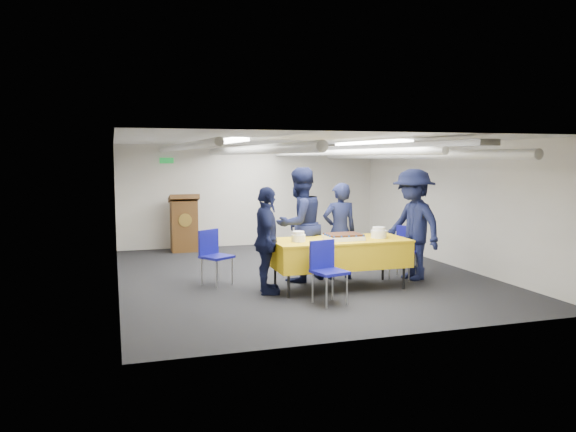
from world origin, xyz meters
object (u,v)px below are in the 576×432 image
(chair_left, at_px, (213,251))
(sailor_a, at_px, (340,231))
(serving_table, at_px, (339,253))
(sailor_d, at_px, (413,225))
(chair_near, at_px, (326,265))
(podium, at_px, (184,223))
(sailor_b, at_px, (300,224))
(sailor_c, at_px, (267,240))
(sheet_cake, at_px, (344,237))
(chair_right, at_px, (405,246))

(chair_left, bearing_deg, sailor_a, -7.06)
(serving_table, bearing_deg, chair_left, 153.95)
(chair_left, relative_size, sailor_d, 0.47)
(chair_near, relative_size, chair_left, 1.00)
(podium, height_order, chair_left, podium)
(chair_near, distance_m, sailor_a, 1.60)
(sailor_a, distance_m, sailor_b, 0.69)
(sailor_b, bearing_deg, sailor_d, 142.88)
(chair_left, xyz_separation_m, sailor_d, (3.22, -0.63, 0.39))
(chair_left, height_order, sailor_b, sailor_b)
(podium, xyz_separation_m, sailor_c, (0.71, -4.16, 0.18))
(chair_left, bearing_deg, sheet_cake, -27.31)
(podium, distance_m, chair_right, 4.98)
(sheet_cake, xyz_separation_m, sailor_d, (1.38, 0.32, 0.10))
(sheet_cake, height_order, chair_right, chair_right)
(sailor_c, bearing_deg, sailor_a, -56.17)
(podium, distance_m, sailor_a, 4.16)
(podium, relative_size, chair_left, 1.44)
(chair_right, xyz_separation_m, sailor_c, (-2.51, -0.37, 0.27))
(chair_left, height_order, sailor_d, sailor_d)
(sailor_b, bearing_deg, sailor_c, 19.36)
(podium, bearing_deg, serving_table, -65.99)
(podium, bearing_deg, sailor_a, -59.13)
(chair_right, relative_size, sailor_a, 0.54)
(chair_right, bearing_deg, sheet_cake, -160.65)
(podium, distance_m, chair_near, 5.12)
(chair_left, height_order, sailor_c, sailor_c)
(sailor_b, relative_size, sailor_d, 1.02)
(chair_near, xyz_separation_m, sailor_d, (1.92, 1.00, 0.39))
(chair_left, xyz_separation_m, sailor_a, (2.07, -0.26, 0.27))
(chair_right, xyz_separation_m, sailor_d, (0.06, -0.14, 0.39))
(serving_table, xyz_separation_m, chair_right, (1.36, 0.39, -0.03))
(chair_right, height_order, sailor_d, sailor_d)
(sheet_cake, height_order, sailor_c, sailor_c)
(chair_right, bearing_deg, sailor_a, 168.07)
(sheet_cake, xyz_separation_m, chair_left, (-1.84, 0.95, -0.29))
(sheet_cake, relative_size, chair_near, 0.64)
(sailor_a, bearing_deg, chair_right, 170.00)
(serving_table, bearing_deg, sailor_a, 67.14)
(sailor_b, height_order, sailor_d, sailor_b)
(sheet_cake, distance_m, chair_right, 1.43)
(chair_right, relative_size, sailor_d, 0.47)
(sailor_a, bearing_deg, sailor_b, -4.87)
(chair_right, bearing_deg, chair_left, 171.24)
(serving_table, distance_m, podium, 4.59)
(sheet_cake, distance_m, sailor_d, 1.42)
(sailor_c, bearing_deg, chair_near, -129.21)
(sheet_cake, height_order, chair_near, chair_near)
(sheet_cake, distance_m, chair_near, 0.91)
(sailor_a, bearing_deg, chair_left, -5.13)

